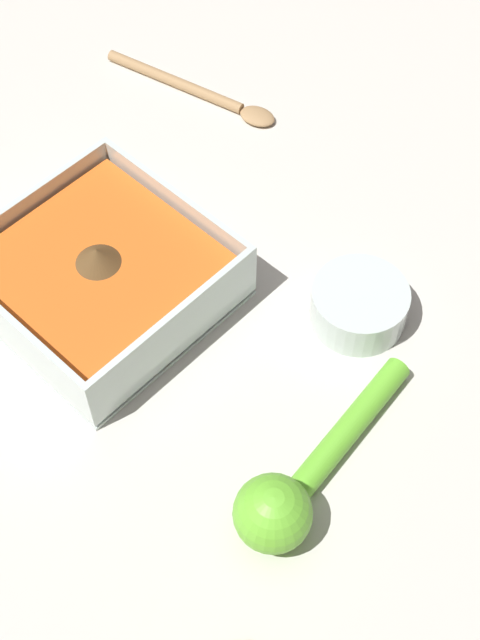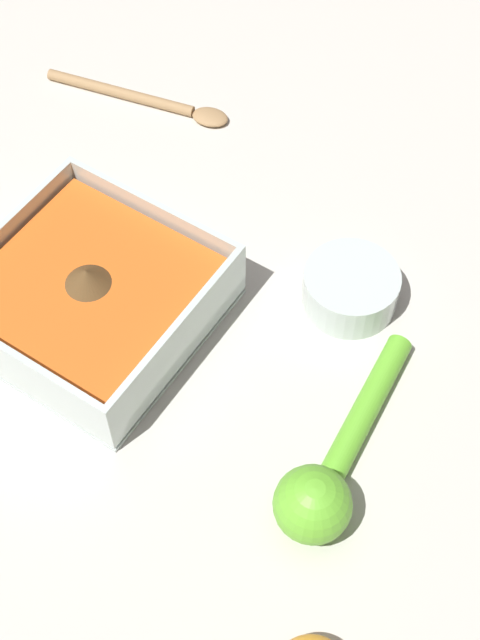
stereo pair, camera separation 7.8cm
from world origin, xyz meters
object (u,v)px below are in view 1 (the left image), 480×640
(spice_bowl, at_px, (359,306))
(wooden_spoon, at_px, (200,92))
(lemon_squeezer, at_px, (292,492))
(square_dish, at_px, (102,279))

(spice_bowl, height_order, wooden_spoon, spice_bowl)
(lemon_squeezer, height_order, wooden_spoon, lemon_squeezer)
(spice_bowl, distance_m, wooden_spoon, 0.34)
(spice_bowl, bearing_deg, wooden_spoon, 70.60)
(spice_bowl, distance_m, lemon_squeezer, 0.20)
(square_dish, height_order, spice_bowl, square_dish)
(spice_bowl, xyz_separation_m, wooden_spoon, (0.11, 0.32, -0.01))
(square_dish, distance_m, spice_bowl, 0.24)
(square_dish, height_order, lemon_squeezer, square_dish)
(square_dish, xyz_separation_m, wooden_spoon, (0.26, 0.13, -0.02))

